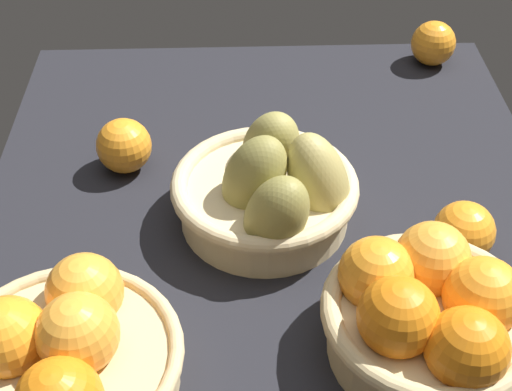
% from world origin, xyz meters
% --- Properties ---
extents(market_tray, '(0.84, 0.72, 0.03)m').
position_xyz_m(market_tray, '(0.00, 0.00, 0.01)').
color(market_tray, black).
rests_on(market_tray, ground).
extents(basket_far_left, '(0.23, 0.23, 0.11)m').
position_xyz_m(basket_far_left, '(-0.23, 0.21, 0.07)').
color(basket_far_left, tan).
rests_on(basket_far_left, market_tray).
extents(basket_center_pears, '(0.24, 0.24, 0.15)m').
position_xyz_m(basket_center_pears, '(-0.01, 0.00, 0.08)').
color(basket_center_pears, '#D3BC8C').
rests_on(basket_center_pears, market_tray).
extents(basket_near_left, '(0.21, 0.21, 0.12)m').
position_xyz_m(basket_near_left, '(-0.20, -0.14, 0.08)').
color(basket_near_left, tan).
rests_on(basket_near_left, market_tray).
extents(loose_orange_front_gap, '(0.07, 0.07, 0.07)m').
position_xyz_m(loose_orange_front_gap, '(-0.07, -0.21, 0.07)').
color(loose_orange_front_gap, orange).
rests_on(loose_orange_front_gap, market_tray).
extents(loose_orange_back_gap, '(0.07, 0.07, 0.07)m').
position_xyz_m(loose_orange_back_gap, '(0.36, -0.27, 0.06)').
color(loose_orange_back_gap, orange).
rests_on(loose_orange_back_gap, market_tray).
extents(loose_orange_side_gap, '(0.07, 0.07, 0.07)m').
position_xyz_m(loose_orange_side_gap, '(0.11, 0.19, 0.07)').
color(loose_orange_side_gap, orange).
rests_on(loose_orange_side_gap, market_tray).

